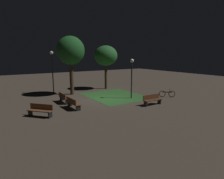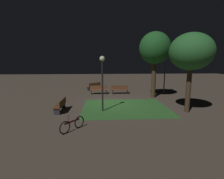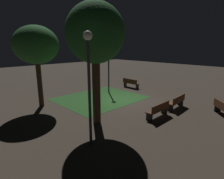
# 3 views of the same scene
# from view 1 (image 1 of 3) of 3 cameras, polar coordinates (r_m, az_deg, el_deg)

# --- Properties ---
(ground_plane) EXTENTS (60.00, 60.00, 0.00)m
(ground_plane) POSITION_cam_1_polar(r_m,az_deg,el_deg) (17.95, -1.61, -3.13)
(ground_plane) COLOR #473D33
(grass_lawn) EXTENTS (6.43, 5.41, 0.01)m
(grass_lawn) POSITION_cam_1_polar(r_m,az_deg,el_deg) (19.57, 0.93, -1.96)
(grass_lawn) COLOR #2D6028
(grass_lawn) RESTS_ON ground
(bench_by_lamp) EXTENTS (1.80, 0.48, 0.88)m
(bench_by_lamp) POSITION_cam_1_polar(r_m,az_deg,el_deg) (17.31, -14.56, -2.36)
(bench_by_lamp) COLOR brown
(bench_by_lamp) RESTS_ON ground
(bench_near_trees) EXTENTS (1.82, 0.58, 0.88)m
(bench_near_trees) POSITION_cam_1_polar(r_m,az_deg,el_deg) (15.22, -11.88, -4.00)
(bench_near_trees) COLOR brown
(bench_near_trees) RESTS_ON ground
(bench_front_right) EXTENTS (0.52, 1.81, 0.88)m
(bench_front_right) POSITION_cam_1_polar(r_m,az_deg,el_deg) (16.38, 12.18, -2.98)
(bench_front_right) COLOR #512D19
(bench_front_right) RESTS_ON ground
(bench_lawn_edge) EXTENTS (1.66, 1.56, 0.88)m
(bench_lawn_edge) POSITION_cam_1_polar(r_m,az_deg,el_deg) (13.95, -21.03, -5.83)
(bench_lawn_edge) COLOR brown
(bench_lawn_edge) RESTS_ON ground
(tree_left_canopy) EXTENTS (2.87, 2.87, 5.38)m
(tree_left_canopy) POSITION_cam_1_polar(r_m,az_deg,el_deg) (23.37, -1.92, 10.21)
(tree_left_canopy) COLOR #423021
(tree_left_canopy) RESTS_ON ground
(tree_tall_center) EXTENTS (2.92, 2.92, 6.19)m
(tree_tall_center) POSITION_cam_1_polar(r_m,az_deg,el_deg) (20.40, -12.56, 11.38)
(tree_tall_center) COLOR #423021
(tree_tall_center) RESTS_ON ground
(lamp_post_plaza_east) EXTENTS (0.36, 0.36, 3.87)m
(lamp_post_plaza_east) POSITION_cam_1_polar(r_m,az_deg,el_deg) (18.25, 6.06, 5.59)
(lamp_post_plaza_east) COLOR black
(lamp_post_plaza_east) RESTS_ON ground
(lamp_post_plaza_west) EXTENTS (0.36, 0.36, 4.65)m
(lamp_post_plaza_west) POSITION_cam_1_polar(r_m,az_deg,el_deg) (21.51, -17.84, 7.13)
(lamp_post_plaza_west) COLOR #333338
(lamp_post_plaza_west) RESTS_ON ground
(bicycle) EXTENTS (1.07, 1.28, 0.93)m
(bicycle) POSITION_cam_1_polar(r_m,az_deg,el_deg) (19.81, 16.48, -1.25)
(bicycle) COLOR black
(bicycle) RESTS_ON ground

